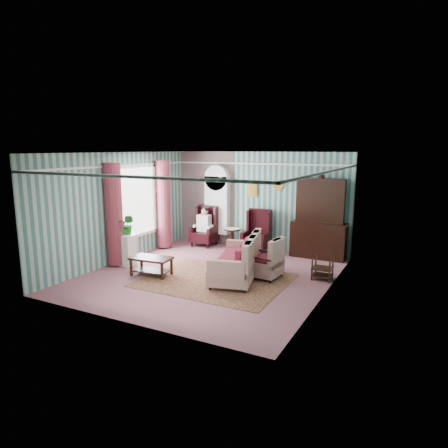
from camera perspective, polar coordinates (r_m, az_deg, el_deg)
The scene contains 17 objects.
floor at distance 9.69m, azimuth -1.93°, elevation -7.27°, with size 6.00×6.00×0.00m, color #98585F.
room_shell at distance 9.73m, azimuth -4.68°, elevation 4.87°, with size 5.53×6.02×2.91m.
bookcase at distance 12.50m, azimuth -0.99°, elevation 2.13°, with size 0.80×0.28×2.24m, color silver.
dresser_hutch at distance 11.21m, azimuth 13.48°, elevation 1.13°, with size 1.50×0.56×2.36m, color black.
wingback_left at distance 12.37m, azimuth -2.86°, elevation -0.30°, with size 0.76×0.80×1.25m, color black.
wingback_right at distance 11.60m, azimuth 4.63°, elevation -1.07°, with size 0.76×0.80×1.25m, color black.
seated_woman at distance 12.38m, azimuth -2.86°, elevation -0.46°, with size 0.44×0.40×1.18m, color beige, non-canonical shape.
round_side_table at distance 12.15m, azimuth 1.18°, elevation -2.06°, with size 0.50×0.50×0.60m, color black.
nest_table at distance 9.56m, azimuth 13.89°, elevation -6.15°, with size 0.45×0.38×0.54m, color black.
plant_stand at distance 10.70m, azimuth -14.05°, elevation -3.62°, with size 0.55×0.35×0.80m, color silver.
rug at distance 9.31m, azimuth -1.22°, elevation -8.01°, with size 3.20×2.60×0.01m, color #521B22.
sofa at distance 9.31m, azimuth 1.71°, elevation -4.54°, with size 2.06×1.04×1.09m, color beige.
floral_armchair at distance 9.40m, azimuth 5.83°, elevation -4.88°, with size 0.80×0.71×0.95m, color beige.
coffee_table at distance 9.75m, azimuth -10.33°, elevation -5.96°, with size 0.97×0.54×0.45m, color black.
potted_plant_a at distance 10.50m, azimuth -14.64°, elevation -0.48°, with size 0.39×0.34×0.43m, color #28531A.
potted_plant_b at distance 10.61m, azimuth -13.48°, elevation -0.08°, with size 0.29×0.23×0.52m, color #1B571E.
potted_plant_c at distance 10.64m, azimuth -14.13°, elevation -0.46°, with size 0.21×0.21×0.38m, color #1D571B.
Camera 1 is at (4.52, -8.03, 3.01)m, focal length 32.00 mm.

